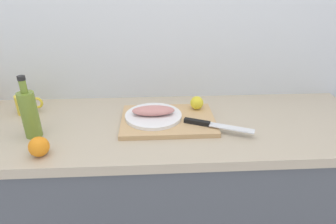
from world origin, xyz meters
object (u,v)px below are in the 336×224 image
object	(u,v)px
chef_knife	(209,124)
fish_fillet	(153,111)
white_plate	(153,116)
olive_oil_bottle	(29,113)
cutting_board	(168,120)
lemon_0	(197,103)
coffee_mug_0	(26,104)

from	to	relation	value
chef_knife	fish_fillet	bearing A→B (deg)	-178.32
white_plate	olive_oil_bottle	bearing A→B (deg)	-168.62
fish_fillet	olive_oil_bottle	xyz separation A→B (m)	(-0.48, -0.10, 0.05)
cutting_board	fish_fillet	size ratio (longest dim) A/B	2.18
fish_fillet	lemon_0	xyz separation A→B (m)	(0.20, 0.08, -0.00)
olive_oil_bottle	cutting_board	bearing A→B (deg)	8.85
fish_fillet	lemon_0	distance (m)	0.22
cutting_board	chef_knife	xyz separation A→B (m)	(0.17, -0.08, 0.02)
olive_oil_bottle	lemon_0	bearing A→B (deg)	14.26
white_plate	coffee_mug_0	world-z (taller)	coffee_mug_0
fish_fillet	coffee_mug_0	bearing A→B (deg)	168.12
chef_knife	coffee_mug_0	world-z (taller)	coffee_mug_0
cutting_board	fish_fillet	bearing A→B (deg)	169.28
white_plate	lemon_0	bearing A→B (deg)	20.79
chef_knife	olive_oil_bottle	bearing A→B (deg)	-155.96
cutting_board	chef_knife	distance (m)	0.19
cutting_board	chef_knife	bearing A→B (deg)	-26.02
cutting_board	white_plate	world-z (taller)	white_plate
white_plate	lemon_0	world-z (taller)	lemon_0
chef_knife	olive_oil_bottle	distance (m)	0.72
white_plate	chef_knife	world-z (taller)	chef_knife
fish_fillet	lemon_0	world-z (taller)	lemon_0
fish_fillet	lemon_0	size ratio (longest dim) A/B	3.05
lemon_0	olive_oil_bottle	size ratio (longest dim) A/B	0.24
cutting_board	coffee_mug_0	world-z (taller)	coffee_mug_0
olive_oil_bottle	fish_fillet	bearing A→B (deg)	11.38
cutting_board	olive_oil_bottle	distance (m)	0.56
fish_fillet	olive_oil_bottle	world-z (taller)	olive_oil_bottle
cutting_board	olive_oil_bottle	xyz separation A→B (m)	(-0.55, -0.08, 0.09)
chef_knife	lemon_0	bearing A→B (deg)	123.02
lemon_0	chef_knife	bearing A→B (deg)	-80.75
white_plate	coffee_mug_0	bearing A→B (deg)	168.12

